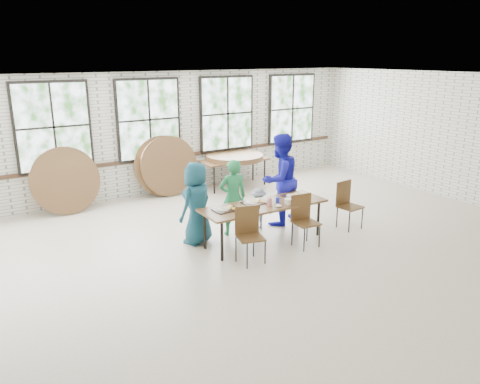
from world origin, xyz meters
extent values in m
plane|color=beige|center=(0.00, 0.00, 0.00)|extent=(12.00, 12.00, 0.00)
plane|color=white|center=(0.00, 0.00, 3.00)|extent=(12.00, 12.00, 0.00)
plane|color=silver|center=(0.00, 4.50, 1.50)|extent=(12.00, 0.00, 12.00)
plane|color=silver|center=(6.00, 0.00, 1.50)|extent=(0.00, 9.00, 9.00)
cube|color=#422819|center=(0.00, 4.47, 0.90)|extent=(11.80, 0.05, 0.08)
cube|color=black|center=(-2.20, 4.44, 1.88)|extent=(1.62, 0.05, 1.97)
cube|color=white|center=(-2.20, 4.41, 1.88)|extent=(1.50, 0.01, 1.85)
cube|color=black|center=(0.00, 4.44, 1.88)|extent=(1.62, 0.05, 1.97)
cube|color=white|center=(0.00, 4.41, 1.88)|extent=(1.50, 0.01, 1.85)
cube|color=black|center=(2.20, 4.44, 1.88)|extent=(1.62, 0.05, 1.97)
cube|color=white|center=(2.20, 4.41, 1.88)|extent=(1.50, 0.01, 1.85)
cube|color=black|center=(4.40, 4.44, 1.88)|extent=(1.62, 0.05, 1.97)
cube|color=white|center=(4.40, 4.41, 1.88)|extent=(1.50, 0.01, 1.85)
cube|color=brown|center=(0.51, 0.38, 0.72)|extent=(2.42, 0.87, 0.04)
cylinder|color=black|center=(-0.57, 0.08, 0.35)|extent=(0.05, 0.05, 0.70)
cylinder|color=black|center=(-0.57, 0.68, 0.35)|extent=(0.05, 0.05, 0.70)
cylinder|color=black|center=(1.59, 0.08, 0.35)|extent=(0.05, 0.05, 0.70)
cylinder|color=black|center=(1.59, 0.68, 0.35)|extent=(0.05, 0.05, 0.70)
cube|color=#52371B|center=(-0.21, -0.25, 0.45)|extent=(0.51, 0.50, 0.03)
cube|color=#52371B|center=(-0.16, -0.06, 0.70)|extent=(0.41, 0.14, 0.50)
cylinder|color=black|center=(-0.39, -0.42, 0.22)|extent=(0.02, 0.02, 0.44)
cylinder|color=black|center=(-0.39, -0.08, 0.22)|extent=(0.02, 0.02, 0.44)
cylinder|color=black|center=(-0.03, -0.42, 0.22)|extent=(0.02, 0.02, 0.44)
cylinder|color=black|center=(-0.03, -0.08, 0.22)|extent=(0.02, 0.02, 0.44)
cube|color=#52371B|center=(1.03, -0.21, 0.45)|extent=(0.46, 0.44, 0.03)
cube|color=#52371B|center=(1.05, -0.02, 0.70)|extent=(0.42, 0.07, 0.50)
cylinder|color=black|center=(0.85, -0.38, 0.22)|extent=(0.02, 0.02, 0.44)
cylinder|color=black|center=(0.85, -0.04, 0.22)|extent=(0.02, 0.02, 0.44)
cylinder|color=black|center=(1.21, -0.38, 0.22)|extent=(0.02, 0.02, 0.44)
cylinder|color=black|center=(1.21, -0.04, 0.22)|extent=(0.02, 0.02, 0.44)
cube|color=#52371B|center=(2.39, 0.03, 0.45)|extent=(0.46, 0.44, 0.03)
cube|color=#52371B|center=(2.37, 0.22, 0.70)|extent=(0.42, 0.07, 0.50)
cylinder|color=black|center=(2.21, -0.14, 0.22)|extent=(0.02, 0.02, 0.44)
cylinder|color=black|center=(2.21, 0.20, 0.22)|extent=(0.02, 0.02, 0.44)
cylinder|color=black|center=(2.57, -0.14, 0.22)|extent=(0.02, 0.02, 0.44)
cylinder|color=black|center=(2.57, 0.20, 0.22)|extent=(0.02, 0.02, 0.44)
imported|color=navy|center=(-0.54, 1.03, 0.77)|extent=(0.88, 0.75, 1.53)
imported|color=#228249|center=(0.25, 1.03, 0.75)|extent=(0.61, 0.47, 1.49)
imported|color=#151F43|center=(0.85, 1.03, 0.42)|extent=(0.61, 0.48, 0.83)
imported|color=#1718A6|center=(1.37, 1.03, 0.94)|extent=(1.02, 0.86, 1.88)
cube|color=brown|center=(2.11, 3.92, 0.72)|extent=(1.81, 0.79, 0.04)
cylinder|color=black|center=(1.33, 3.64, 0.35)|extent=(0.04, 0.04, 0.70)
cylinder|color=black|center=(1.33, 4.19, 0.35)|extent=(0.04, 0.04, 0.70)
cylinder|color=black|center=(2.89, 3.64, 0.35)|extent=(0.04, 0.04, 0.70)
cylinder|color=black|center=(2.89, 4.19, 0.35)|extent=(0.04, 0.04, 0.70)
cube|color=black|center=(-0.24, 0.48, 0.75)|extent=(0.44, 0.33, 0.02)
cube|color=black|center=(0.41, 0.53, 0.75)|extent=(0.44, 0.33, 0.02)
cube|color=black|center=(1.30, 0.47, 0.75)|extent=(0.44, 0.33, 0.02)
cylinder|color=black|center=(0.21, 0.18, 0.79)|extent=(0.09, 0.09, 0.09)
cube|color=red|center=(0.54, 0.25, 0.80)|extent=(0.06, 0.06, 0.11)
cylinder|color=#1827B5|center=(0.78, 0.32, 0.79)|extent=(0.07, 0.07, 0.10)
cylinder|color=orange|center=(1.44, 0.18, 0.80)|extent=(0.07, 0.07, 0.11)
cylinder|color=white|center=(0.91, 0.15, 0.79)|extent=(0.17, 0.17, 0.10)
ellipsoid|color=white|center=(-0.02, 0.19, 0.76)|extent=(0.11, 0.11, 0.05)
ellipsoid|color=white|center=(0.63, 0.10, 0.76)|extent=(0.11, 0.11, 0.05)
cylinder|color=brown|center=(2.11, 3.92, 0.76)|extent=(1.50, 1.50, 0.04)
cylinder|color=brown|center=(2.11, 3.92, 0.80)|extent=(1.50, 1.50, 0.04)
cylinder|color=brown|center=(2.11, 3.92, 0.85)|extent=(1.50, 1.50, 0.04)
cylinder|color=brown|center=(-2.13, 4.13, 0.73)|extent=(1.50, 0.45, 1.46)
cylinder|color=brown|center=(0.23, 4.23, 0.74)|extent=(1.50, 0.33, 1.48)
cylinder|color=brown|center=(0.34, 4.13, 0.73)|extent=(1.50, 0.31, 1.48)
camera|label=1|loc=(-4.29, -6.23, 3.36)|focal=35.00mm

